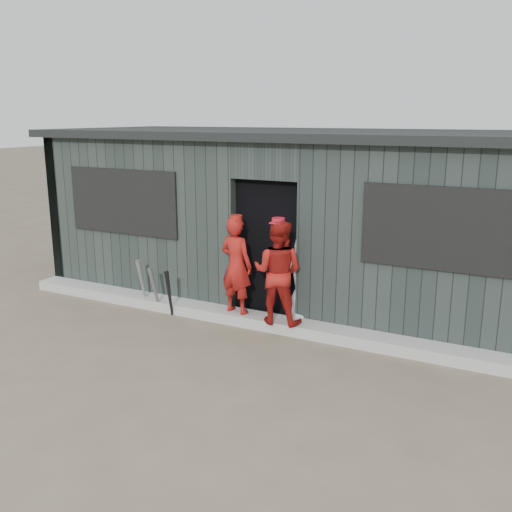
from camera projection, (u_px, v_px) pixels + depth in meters
The scene contains 9 objects.
ground at pixel (183, 377), 6.36m from camera, with size 80.00×80.00×0.00m, color brown.
curb at pixel (257, 320), 7.92m from camera, with size 8.00×0.36×0.15m, color #A0A09B.
bat_left at pixel (142, 283), 8.61m from camera, with size 0.07×0.07×0.76m, color gray.
bat_mid at pixel (155, 289), 8.39m from camera, with size 0.07×0.07×0.70m, color slate.
bat_right at pixel (169, 294), 8.19m from camera, with size 0.07×0.07×0.70m, color black.
player_red_left at pixel (236, 265), 7.87m from camera, with size 0.49×0.32×1.36m, color maroon.
player_red_right at pixel (278, 272), 7.47m from camera, with size 0.68×0.53×1.39m, color maroon.
player_grey_back at pixel (305, 280), 7.84m from camera, with size 0.62×0.40×1.26m, color #AFAFAF.
dugout at pixel (305, 216), 9.08m from camera, with size 8.30×3.30×2.62m.
Camera 1 is at (3.40, -4.83, 2.85)m, focal length 40.00 mm.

